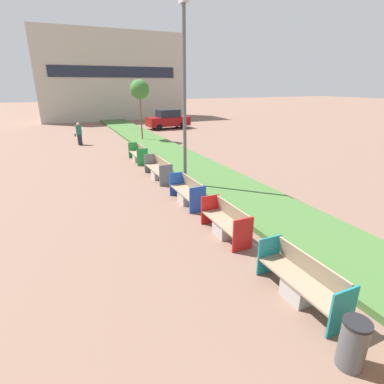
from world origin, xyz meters
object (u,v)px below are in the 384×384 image
sapling_tree_far (140,90)px  pedestrian_walking (79,134)px  bench_grey_frame (159,171)px  bench_blue_frame (187,194)px  litter_bin (353,344)px  parked_car_distant (168,119)px  street_lamp_post (184,92)px  bench_teal_frame (301,283)px  bench_green_frame (139,155)px  bench_red_frame (226,224)px

sapling_tree_far → pedestrian_walking: bearing=174.8°
bench_grey_frame → bench_blue_frame: bearing=-90.1°
litter_bin → parked_car_distant: bearing=75.9°
street_lamp_post → sapling_tree_far: street_lamp_post is taller
bench_teal_frame → bench_green_frame: size_ratio=1.02×
pedestrian_walking → sapling_tree_far: bearing=-5.2°
bench_teal_frame → parked_car_distant: size_ratio=0.48×
bench_green_frame → street_lamp_post: size_ratio=0.29×
pedestrian_walking → parked_car_distant: 10.37m
litter_bin → street_lamp_post: street_lamp_post is taller
bench_teal_frame → bench_red_frame: size_ratio=1.09×
bench_green_frame → parked_car_distant: size_ratio=0.48×
bench_blue_frame → sapling_tree_far: size_ratio=0.43×
pedestrian_walking → litter_bin: bearing=-84.1°
bench_red_frame → bench_grey_frame: bearing=89.9°
bench_grey_frame → sapling_tree_far: size_ratio=0.52×
bench_blue_frame → parked_car_distant: size_ratio=0.46×
litter_bin → bench_red_frame: bearing=84.6°
bench_grey_frame → litter_bin: 10.88m
bench_green_frame → litter_bin: 14.53m
bench_teal_frame → bench_blue_frame: same height
bench_red_frame → litter_bin: 4.63m
parked_car_distant → bench_green_frame: bearing=-121.4°
bench_grey_frame → parked_car_distant: bearing=68.4°
bench_grey_frame → bench_green_frame: 3.65m
street_lamp_post → pedestrian_walking: 12.93m
bench_blue_frame → sapling_tree_far: bearing=81.7°
street_lamp_post → bench_red_frame: bearing=-97.8°
sapling_tree_far → parked_car_distant: sapling_tree_far is taller
litter_bin → sapling_tree_far: sapling_tree_far is taller
bench_blue_frame → litter_bin: bearing=-93.3°
bench_teal_frame → litter_bin: bearing=-105.6°
pedestrian_walking → bench_grey_frame: bearing=-75.6°
bench_grey_frame → sapling_tree_far: sapling_tree_far is taller
bench_blue_frame → pedestrian_walking: size_ratio=1.23×
sapling_tree_far → bench_green_frame: bearing=-107.3°
street_lamp_post → parked_car_distant: street_lamp_post is taller
bench_teal_frame → street_lamp_post: 8.37m
bench_red_frame → litter_bin: bench_red_frame is taller
street_lamp_post → pedestrian_walking: (-3.26, 12.12, -3.14)m
sapling_tree_far → parked_car_distant: size_ratio=1.06×
bench_green_frame → street_lamp_post: bearing=-83.6°
bench_teal_frame → street_lamp_post: (0.61, 7.54, 3.59)m
sapling_tree_far → bench_grey_frame: bearing=-101.1°
litter_bin → bench_blue_frame: bearing=86.7°
litter_bin → street_lamp_post: size_ratio=0.12×
bench_teal_frame → pedestrian_walking: 19.84m
litter_bin → sapling_tree_far: 21.21m
bench_teal_frame → bench_blue_frame: (-0.00, 5.88, -0.00)m
bench_red_frame → street_lamp_post: size_ratio=0.27×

